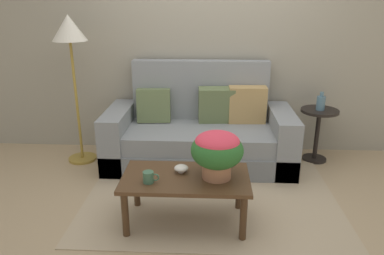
# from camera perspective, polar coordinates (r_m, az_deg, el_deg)

# --- Properties ---
(ground_plane) EXTENTS (14.00, 14.00, 0.00)m
(ground_plane) POSITION_cam_1_polar(r_m,az_deg,el_deg) (3.47, 2.93, -11.15)
(ground_plane) COLOR tan
(wall_back) EXTENTS (6.40, 0.12, 2.93)m
(wall_back) POSITION_cam_1_polar(r_m,az_deg,el_deg) (4.33, 3.32, 15.45)
(wall_back) COLOR gray
(wall_back) RESTS_ON ground
(area_rug) EXTENTS (2.31, 1.68, 0.01)m
(area_rug) POSITION_cam_1_polar(r_m,az_deg,el_deg) (3.51, 2.93, -10.65)
(area_rug) COLOR tan
(area_rug) RESTS_ON ground
(couch) EXTENTS (2.04, 0.90, 1.11)m
(couch) POSITION_cam_1_polar(r_m,az_deg,el_deg) (4.11, 1.25, -0.98)
(couch) COLOR slate
(couch) RESTS_ON ground
(coffee_table) EXTENTS (1.02, 0.56, 0.42)m
(coffee_table) POSITION_cam_1_polar(r_m,az_deg,el_deg) (2.98, -1.00, -8.62)
(coffee_table) COLOR #442D1B
(coffee_table) RESTS_ON ground
(side_table) EXTENTS (0.41, 0.41, 0.61)m
(side_table) POSITION_cam_1_polar(r_m,az_deg,el_deg) (4.34, 19.07, 0.28)
(side_table) COLOR black
(side_table) RESTS_ON ground
(floor_lamp) EXTENTS (0.36, 0.36, 1.62)m
(floor_lamp) POSITION_cam_1_polar(r_m,az_deg,el_deg) (4.11, -18.48, 12.66)
(floor_lamp) COLOR olive
(floor_lamp) RESTS_ON ground
(potted_plant) EXTENTS (0.41, 0.41, 0.38)m
(potted_plant) POSITION_cam_1_polar(r_m,az_deg,el_deg) (2.84, 3.95, -3.54)
(potted_plant) COLOR #A36B4C
(potted_plant) RESTS_ON coffee_table
(coffee_mug) EXTENTS (0.13, 0.08, 0.09)m
(coffee_mug) POSITION_cam_1_polar(r_m,az_deg,el_deg) (2.85, -6.76, -7.71)
(coffee_mug) COLOR #3D664C
(coffee_mug) RESTS_ON coffee_table
(snack_bowl) EXTENTS (0.12, 0.12, 0.06)m
(snack_bowl) POSITION_cam_1_polar(r_m,az_deg,el_deg) (3.00, -1.68, -6.39)
(snack_bowl) COLOR silver
(snack_bowl) RESTS_ON coffee_table
(table_vase) EXTENTS (0.09, 0.09, 0.20)m
(table_vase) POSITION_cam_1_polar(r_m,az_deg,el_deg) (4.25, 19.46, 3.67)
(table_vase) COLOR slate
(table_vase) RESTS_ON side_table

